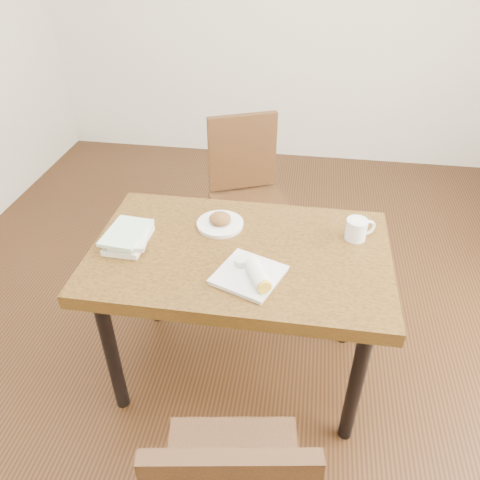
# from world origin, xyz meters

# --- Properties ---
(ground) EXTENTS (4.00, 5.00, 0.01)m
(ground) POSITION_xyz_m (0.00, 0.00, -0.01)
(ground) COLOR #472814
(ground) RESTS_ON ground
(room_walls) EXTENTS (4.02, 5.02, 2.80)m
(room_walls) POSITION_xyz_m (0.00, 0.00, 1.63)
(room_walls) COLOR silver
(room_walls) RESTS_ON ground
(table) EXTENTS (1.22, 0.76, 0.75)m
(table) POSITION_xyz_m (0.00, 0.00, 0.66)
(table) COLOR brown
(table) RESTS_ON ground
(chair_far) EXTENTS (0.55, 0.55, 0.95)m
(chair_far) POSITION_xyz_m (-0.09, 0.86, 0.55)
(chair_far) COLOR #4B2E15
(chair_far) RESTS_ON ground
(plate_scone) EXTENTS (0.21, 0.21, 0.07)m
(plate_scone) POSITION_xyz_m (-0.11, 0.16, 0.77)
(plate_scone) COLOR white
(plate_scone) RESTS_ON table
(coffee_mug) EXTENTS (0.13, 0.09, 0.09)m
(coffee_mug) POSITION_xyz_m (0.47, 0.16, 0.80)
(coffee_mug) COLOR white
(coffee_mug) RESTS_ON table
(plate_burrito) EXTENTS (0.30, 0.30, 0.08)m
(plate_burrito) POSITION_xyz_m (0.07, -0.18, 0.77)
(plate_burrito) COLOR white
(plate_burrito) RESTS_ON table
(book_stack) EXTENTS (0.19, 0.24, 0.06)m
(book_stack) POSITION_xyz_m (-0.47, -0.02, 0.78)
(book_stack) COLOR white
(book_stack) RESTS_ON table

